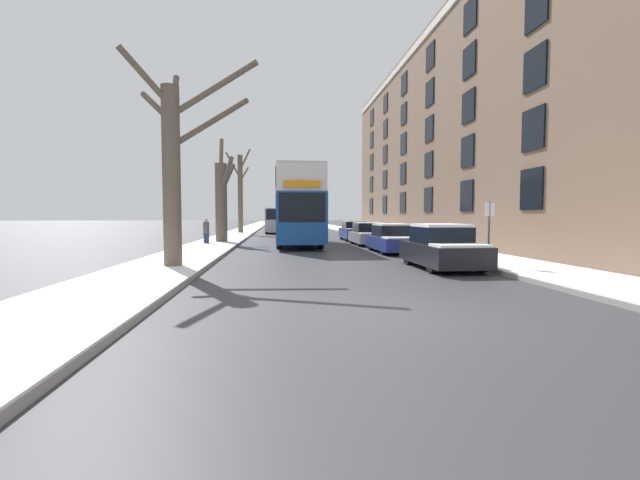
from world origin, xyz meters
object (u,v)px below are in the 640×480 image
at_px(pedestrian_left_sidewalk, 206,231).
at_px(double_decker_bus, 297,203).
at_px(bare_tree_left_2, 240,191).
at_px(street_sign_post, 489,231).
at_px(parked_car_0, 442,248).
at_px(parked_car_3, 354,231).
at_px(bare_tree_left_1, 222,198).
at_px(parked_car_1, 392,239).
at_px(oncoming_van, 276,220).
at_px(bare_tree_left_0, 175,162).
at_px(parked_car_2, 369,235).

bearing_deg(pedestrian_left_sidewalk, double_decker_bus, 7.01).
relative_size(bare_tree_left_2, street_sign_post, 3.63).
relative_size(double_decker_bus, street_sign_post, 4.78).
relative_size(parked_car_0, pedestrian_left_sidewalk, 2.49).
relative_size(double_decker_bus, parked_car_3, 2.62).
bearing_deg(bare_tree_left_1, bare_tree_left_2, 90.33).
xyz_separation_m(double_decker_bus, parked_car_1, (4.32, -5.88, -1.88)).
height_order(bare_tree_left_2, pedestrian_left_sidewalk, bare_tree_left_2).
height_order(parked_car_1, oncoming_van, oncoming_van).
xyz_separation_m(bare_tree_left_0, pedestrian_left_sidewalk, (-0.90, 11.33, -2.62)).
relative_size(parked_car_1, parked_car_3, 1.07).
relative_size(parked_car_2, parked_car_3, 1.03).
bearing_deg(parked_car_1, pedestrian_left_sidewalk, 150.81).
distance_m(pedestrian_left_sidewalk, street_sign_post, 16.53).
relative_size(bare_tree_left_0, parked_car_2, 1.65).
xyz_separation_m(bare_tree_left_2, parked_car_1, (9.09, -21.67, -3.55)).
bearing_deg(bare_tree_left_0, oncoming_van, 83.92).
relative_size(bare_tree_left_1, pedestrian_left_sidewalk, 4.28).
distance_m(bare_tree_left_1, pedestrian_left_sidewalk, 2.80).
distance_m(bare_tree_left_1, parked_car_1, 11.77).
height_order(bare_tree_left_1, pedestrian_left_sidewalk, bare_tree_left_1).
bearing_deg(bare_tree_left_2, parked_car_1, -67.25).
distance_m(bare_tree_left_1, street_sign_post, 17.57).
bearing_deg(bare_tree_left_2, parked_car_2, -60.94).
height_order(double_decker_bus, parked_car_3, double_decker_bus).
relative_size(bare_tree_left_0, bare_tree_left_2, 0.85).
bearing_deg(parked_car_0, pedestrian_left_sidewalk, 129.56).
height_order(parked_car_3, street_sign_post, street_sign_post).
bearing_deg(bare_tree_left_1, parked_car_1, -38.81).
bearing_deg(parked_car_3, oncoming_van, 113.83).
relative_size(bare_tree_left_0, double_decker_bus, 0.65).
relative_size(oncoming_van, pedestrian_left_sidewalk, 3.30).
height_order(double_decker_bus, oncoming_van, double_decker_bus).
xyz_separation_m(bare_tree_left_1, pedestrian_left_sidewalk, (-0.69, -1.83, -2.01)).
bearing_deg(double_decker_bus, oncoming_van, 94.51).
bearing_deg(bare_tree_left_1, parked_car_0, -56.43).
distance_m(bare_tree_left_2, parked_car_2, 19.04).
xyz_separation_m(oncoming_van, pedestrian_left_sidewalk, (-4.01, -17.81, -0.47)).
height_order(parked_car_2, oncoming_van, oncoming_van).
bearing_deg(pedestrian_left_sidewalk, parked_car_1, -27.06).
bearing_deg(parked_car_2, bare_tree_left_0, -128.06).
bearing_deg(parked_car_0, bare_tree_left_1, 123.57).
bearing_deg(parked_car_3, parked_car_2, -90.00).
xyz_separation_m(bare_tree_left_0, parked_car_2, (8.79, 11.23, -2.87)).
height_order(bare_tree_left_0, double_decker_bus, bare_tree_left_0).
bearing_deg(bare_tree_left_2, pedestrian_left_sidewalk, -92.15).
relative_size(parked_car_0, parked_car_1, 0.92).
bearing_deg(double_decker_bus, bare_tree_left_2, 106.79).
bearing_deg(bare_tree_left_1, parked_car_3, 18.98).
xyz_separation_m(parked_car_1, oncoming_van, (-5.69, 23.22, 0.71)).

